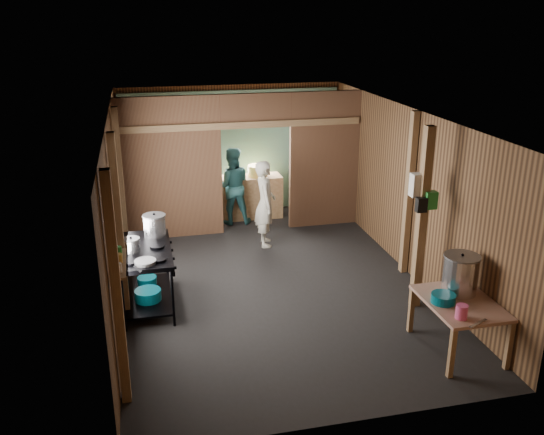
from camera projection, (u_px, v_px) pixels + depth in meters
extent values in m
cube|color=black|center=(269.00, 279.00, 9.25)|extent=(4.50, 7.00, 0.00)
cube|color=#2F2E2D|center=(269.00, 114.00, 8.37)|extent=(4.50, 7.00, 0.00)
cube|color=brown|center=(231.00, 149.00, 12.02)|extent=(4.50, 0.00, 2.60)
cube|color=brown|center=(350.00, 311.00, 5.60)|extent=(4.50, 0.00, 2.60)
cube|color=brown|center=(115.00, 212.00, 8.33)|extent=(0.00, 7.00, 2.60)
cube|color=brown|center=(407.00, 191.00, 9.29)|extent=(0.00, 7.00, 2.60)
cube|color=brown|center=(170.00, 169.00, 10.55)|extent=(1.85, 0.10, 2.60)
cube|color=brown|center=(324.00, 160.00, 11.16)|extent=(1.35, 0.10, 2.60)
cube|color=brown|center=(256.00, 110.00, 10.54)|extent=(1.30, 0.10, 0.60)
cube|color=#579E93|center=(232.00, 152.00, 11.98)|extent=(4.40, 0.06, 2.50)
cube|color=#A28356|center=(251.00, 197.00, 11.87)|extent=(1.20, 0.50, 0.85)
cylinder|color=white|center=(244.00, 120.00, 11.78)|extent=(0.20, 0.03, 0.20)
cube|color=#A28356|center=(117.00, 293.00, 5.96)|extent=(0.10, 0.12, 2.60)
cube|color=#A28356|center=(119.00, 231.00, 7.61)|extent=(0.10, 0.12, 2.60)
cube|color=#A28356|center=(121.00, 188.00, 9.45)|extent=(0.10, 0.12, 2.60)
cube|color=#A28356|center=(409.00, 195.00, 9.09)|extent=(0.10, 0.12, 2.60)
cube|color=#A28356|center=(422.00, 220.00, 8.01)|extent=(0.12, 0.12, 2.60)
cube|color=#A28356|center=(243.00, 125.00, 10.53)|extent=(4.40, 0.12, 0.12)
cylinder|color=slate|center=(116.00, 180.00, 8.59)|extent=(0.03, 0.34, 0.34)
cylinder|color=black|center=(117.00, 179.00, 8.99)|extent=(0.03, 0.30, 0.30)
cube|color=#A28356|center=(119.00, 264.00, 6.39)|extent=(0.14, 0.80, 0.03)
cylinder|color=white|center=(119.00, 268.00, 6.14)|extent=(0.07, 0.07, 0.10)
cylinder|color=gold|center=(119.00, 258.00, 6.37)|extent=(0.08, 0.08, 0.10)
cylinder|color=#218930|center=(119.00, 251.00, 6.57)|extent=(0.06, 0.06, 0.10)
cube|color=white|center=(419.00, 185.00, 7.91)|extent=(0.22, 0.15, 0.32)
cube|color=#218930|center=(431.00, 200.00, 7.87)|extent=(0.16, 0.12, 0.24)
cube|color=black|center=(421.00, 205.00, 7.84)|extent=(0.14, 0.10, 0.20)
cylinder|color=#045867|center=(148.00, 295.00, 8.19)|extent=(0.37, 0.37, 0.15)
cylinder|color=#045867|center=(147.00, 281.00, 8.67)|extent=(0.28, 0.28, 0.11)
cylinder|color=#045867|center=(443.00, 298.00, 7.09)|extent=(0.38, 0.38, 0.11)
cylinder|color=#E9538E|center=(462.00, 312.00, 6.71)|extent=(0.16, 0.16, 0.17)
cube|color=silver|center=(478.00, 323.00, 6.62)|extent=(0.29, 0.15, 0.01)
cylinder|color=gold|center=(258.00, 171.00, 11.72)|extent=(0.40, 0.40, 0.22)
imported|color=beige|center=(265.00, 203.00, 10.35)|extent=(0.43, 0.60, 1.55)
imported|color=#2A6468|center=(232.00, 186.00, 11.41)|extent=(0.78, 0.63, 1.52)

